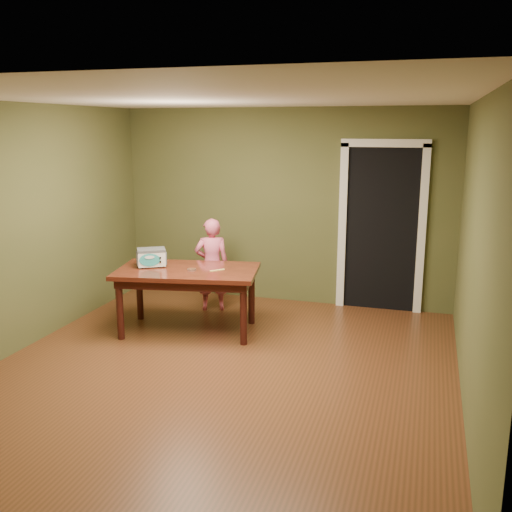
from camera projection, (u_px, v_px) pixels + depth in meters
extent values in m
plane|color=brown|center=(220.00, 371.00, 5.60)|extent=(5.00, 5.00, 0.00)
cube|color=#50512B|center=(284.00, 207.00, 7.65)|extent=(4.50, 0.02, 2.60)
cube|color=#50512B|center=(49.00, 331.00, 2.99)|extent=(4.50, 0.02, 2.60)
cube|color=#50512B|center=(17.00, 229.00, 5.96)|extent=(0.02, 5.00, 2.60)
cube|color=#50512B|center=(475.00, 257.00, 4.68)|extent=(0.02, 5.00, 2.60)
cube|color=white|center=(216.00, 97.00, 5.03)|extent=(4.50, 5.00, 0.02)
cube|color=black|center=(383.00, 226.00, 7.61)|extent=(0.90, 0.60, 2.10)
cube|color=black|center=(381.00, 230.00, 7.32)|extent=(0.90, 0.02, 2.10)
cube|color=white|center=(342.00, 228.00, 7.45)|extent=(0.10, 0.06, 2.20)
cube|color=white|center=(422.00, 232.00, 7.16)|extent=(0.10, 0.06, 2.20)
cube|color=white|center=(386.00, 143.00, 7.06)|extent=(1.10, 0.06, 0.10)
cube|color=#3B150D|center=(187.00, 271.00, 6.56)|extent=(1.73, 1.17, 0.05)
cube|color=black|center=(188.00, 277.00, 6.57)|extent=(1.59, 1.03, 0.10)
cylinder|color=black|center=(120.00, 309.00, 6.38)|extent=(0.08, 0.08, 0.70)
cylinder|color=black|center=(140.00, 292.00, 7.06)|extent=(0.08, 0.08, 0.70)
cylinder|color=black|center=(243.00, 314.00, 6.22)|extent=(0.08, 0.08, 0.70)
cylinder|color=black|center=(252.00, 296.00, 6.90)|extent=(0.08, 0.08, 0.70)
cylinder|color=#4C4F54|center=(141.00, 268.00, 6.57)|extent=(0.02, 0.02, 0.01)
cylinder|color=#4C4F54|center=(140.00, 265.00, 6.73)|extent=(0.02, 0.02, 0.01)
cylinder|color=#4C4F54|center=(163.00, 267.00, 6.63)|extent=(0.02, 0.02, 0.01)
cylinder|color=#4C4F54|center=(162.00, 263.00, 6.79)|extent=(0.02, 0.02, 0.01)
cube|color=white|center=(151.00, 258.00, 6.66)|extent=(0.38, 0.35, 0.18)
cube|color=#4C4F54|center=(151.00, 250.00, 6.64)|extent=(0.39, 0.36, 0.03)
cube|color=#4C4F54|center=(137.00, 259.00, 6.62)|extent=(0.12, 0.18, 0.14)
cube|color=#4C4F54|center=(166.00, 257.00, 6.70)|extent=(0.12, 0.18, 0.14)
ellipsoid|color=teal|center=(150.00, 260.00, 6.55)|extent=(0.21, 0.13, 0.15)
cylinder|color=black|center=(160.00, 258.00, 6.57)|extent=(0.02, 0.02, 0.02)
cylinder|color=black|center=(160.00, 262.00, 6.58)|extent=(0.02, 0.02, 0.02)
cylinder|color=silver|center=(192.00, 270.00, 6.48)|extent=(0.10, 0.10, 0.02)
cylinder|color=#4F2C1A|center=(192.00, 269.00, 6.48)|extent=(0.09, 0.09, 0.01)
cube|color=#F3E169|center=(217.00, 270.00, 6.48)|extent=(0.14, 0.15, 0.01)
imported|color=#EE6286|center=(212.00, 265.00, 7.38)|extent=(0.52, 0.44, 1.21)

